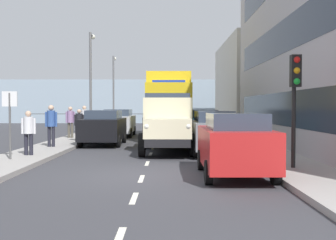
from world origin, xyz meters
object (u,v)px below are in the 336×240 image
object	(u,v)px
traffic_light_near	(295,86)
lamp_post_promenade	(91,74)
car_grey_kerbside_1	(213,132)
car_white_kerbside_3	(195,121)
pedestrian_couple_a	(70,119)
pedestrian_in_dark_coat	(51,122)
car_red_kerbside_near	(235,144)
lamp_post_far	(114,84)
car_black_oppositeside_0	(103,127)
lorry_cargo_yellow	(169,104)
street_sign	(10,113)
pedestrian_strolling	(84,118)
pedestrian_with_bag	(79,122)
car_silver_oppositeside_1	(118,122)
pedestrian_by_lamp	(28,129)
truck_vintage_cream	(168,124)
car_teal_kerbside_2	(201,125)

from	to	relation	value
traffic_light_near	lamp_post_promenade	world-z (taller)	lamp_post_promenade
car_grey_kerbside_1	car_white_kerbside_3	distance (m)	11.65
pedestrian_couple_a	pedestrian_in_dark_coat	bearing A→B (deg)	94.34
car_white_kerbside_3	pedestrian_in_dark_coat	bearing A→B (deg)	56.03
pedestrian_couple_a	lamp_post_promenade	size ratio (longest dim) A/B	0.26
car_red_kerbside_near	lamp_post_far	size ratio (longest dim) A/B	0.59
car_black_oppositeside_0	car_grey_kerbside_1	bearing A→B (deg)	142.53
lamp_post_far	lorry_cargo_yellow	bearing A→B (deg)	110.06
street_sign	pedestrian_couple_a	bearing A→B (deg)	-88.45
lorry_cargo_yellow	pedestrian_strolling	bearing A→B (deg)	-4.59
pedestrian_strolling	lamp_post_far	world-z (taller)	lamp_post_far
pedestrian_with_bag	pedestrian_couple_a	xyz separation A→B (m)	(0.98, -2.25, 0.09)
car_silver_oppositeside_1	traffic_light_near	distance (m)	16.32
pedestrian_by_lamp	lamp_post_promenade	distance (m)	12.93
pedestrian_by_lamp	lamp_post_far	bearing A→B (deg)	-89.75
car_silver_oppositeside_1	street_sign	bearing A→B (deg)	80.96
car_black_oppositeside_0	pedestrian_in_dark_coat	bearing A→B (deg)	51.85
car_black_oppositeside_0	lamp_post_far	xyz separation A→B (m)	(1.93, -18.59, 3.11)
car_white_kerbside_3	pedestrian_by_lamp	bearing A→B (deg)	62.94
car_black_oppositeside_0	pedestrian_couple_a	world-z (taller)	pedestrian_couple_a
lorry_cargo_yellow	car_silver_oppositeside_1	bearing A→B (deg)	-26.05
car_grey_kerbside_1	pedestrian_in_dark_coat	bearing A→B (deg)	-11.58
lamp_post_far	pedestrian_with_bag	bearing A→B (deg)	91.97
truck_vintage_cream	pedestrian_strolling	bearing A→B (deg)	-58.81
lamp_post_promenade	lamp_post_far	distance (m)	11.56
lorry_cargo_yellow	pedestrian_couple_a	distance (m)	5.83
pedestrian_couple_a	pedestrian_with_bag	bearing A→B (deg)	113.59
car_teal_kerbside_2	truck_vintage_cream	bearing A→B (deg)	72.30
lorry_cargo_yellow	car_silver_oppositeside_1	world-z (taller)	lorry_cargo_yellow
car_red_kerbside_near	pedestrian_couple_a	size ratio (longest dim) A/B	2.19
car_teal_kerbside_2	car_grey_kerbside_1	bearing A→B (deg)	90.00
pedestrian_couple_a	car_grey_kerbside_1	bearing A→B (deg)	137.69
pedestrian_couple_a	lamp_post_far	distance (m)	16.04
lorry_cargo_yellow	pedestrian_in_dark_coat	xyz separation A→B (m)	(5.11, 6.90, -0.85)
car_red_kerbside_near	car_teal_kerbside_2	world-z (taller)	same
truck_vintage_cream	pedestrian_by_lamp	distance (m)	5.39
pedestrian_by_lamp	pedestrian_strolling	xyz separation A→B (m)	(0.10, -10.44, 0.13)
pedestrian_couple_a	lamp_post_promenade	bearing A→B (deg)	-95.19
car_black_oppositeside_0	pedestrian_by_lamp	distance (m)	5.84
traffic_light_near	lamp_post_far	xyz separation A→B (m)	(8.72, -27.29, 1.53)
car_grey_kerbside_1	pedestrian_with_bag	distance (m)	7.69
pedestrian_strolling	street_sign	distance (m)	11.65
car_teal_kerbside_2	lamp_post_promenade	xyz separation A→B (m)	(6.91, -4.85, 3.18)
pedestrian_with_bag	pedestrian_by_lamp	bearing A→B (deg)	85.16
car_teal_kerbside_2	lamp_post_promenade	bearing A→B (deg)	-35.08
lorry_cargo_yellow	car_grey_kerbside_1	world-z (taller)	lorry_cargo_yellow
pedestrian_by_lamp	lamp_post_far	distance (m)	24.31
truck_vintage_cream	pedestrian_with_bag	distance (m)	6.08
car_grey_kerbside_1	car_teal_kerbside_2	size ratio (longest dim) A/B	1.00
pedestrian_with_bag	lamp_post_far	bearing A→B (deg)	-88.03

